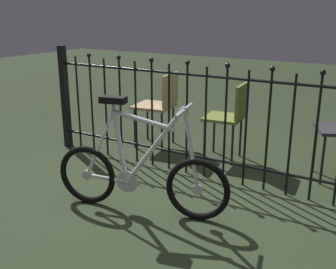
% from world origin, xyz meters
% --- Properties ---
extents(ground_plane, '(20.00, 20.00, 0.00)m').
position_xyz_m(ground_plane, '(0.00, 0.00, 0.00)').
color(ground_plane, '#2A3721').
extents(iron_fence, '(3.53, 0.07, 1.15)m').
position_xyz_m(iron_fence, '(-0.06, 0.77, 0.58)').
color(iron_fence, black).
rests_on(iron_fence, ground).
extents(bicycle, '(1.39, 0.46, 0.91)m').
position_xyz_m(bicycle, '(-0.10, -0.11, 0.31)').
color(bicycle, black).
rests_on(bicycle, ground).
extents(chair_olive, '(0.41, 0.41, 0.81)m').
position_xyz_m(chair_olive, '(0.05, 1.32, 0.50)').
color(chair_olive, black).
rests_on(chair_olive, ground).
extents(chair_tan, '(0.48, 0.48, 0.85)m').
position_xyz_m(chair_tan, '(-0.80, 1.33, 0.53)').
color(chair_tan, black).
rests_on(chair_tan, ground).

